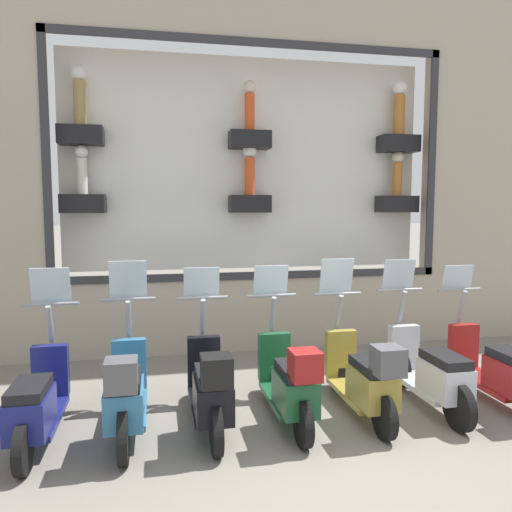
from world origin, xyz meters
TOP-DOWN VIEW (x-y plane):
  - ground_plane at (0.00, 0.00)m, footprint 120.00×120.00m
  - building_facade at (3.60, 0.00)m, footprint 1.19×36.00m
  - scooter_red_0 at (0.65, -2.36)m, footprint 1.79×0.61m
  - scooter_silver_1 at (0.72, -1.52)m, footprint 1.80×0.60m
  - scooter_olive_2 at (0.65, -0.68)m, footprint 1.79×0.60m
  - scooter_green_3 at (0.66, 0.15)m, footprint 1.79×0.61m
  - scooter_black_4 at (0.66, 0.99)m, footprint 1.79×0.60m
  - scooter_teal_5 at (0.66, 1.83)m, footprint 1.80×0.61m
  - scooter_navy_6 at (0.72, 2.66)m, footprint 1.79×0.61m

SIDE VIEW (x-z plane):
  - ground_plane at x=0.00m, z-range 0.00..0.00m
  - scooter_navy_6 at x=0.72m, z-range -0.40..1.24m
  - scooter_silver_1 at x=0.72m, z-range -0.39..1.25m
  - scooter_red_0 at x=0.65m, z-range -0.32..1.23m
  - scooter_olive_2 at x=0.65m, z-range -0.37..1.30m
  - scooter_green_3 at x=0.66m, z-range -0.34..1.26m
  - scooter_black_4 at x=0.66m, z-range -0.34..1.26m
  - scooter_teal_5 at x=0.66m, z-range -0.37..1.32m
  - building_facade at x=3.60m, z-range 0.11..9.96m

